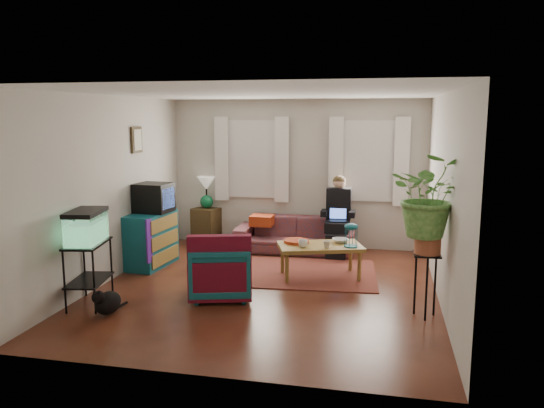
% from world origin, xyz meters
% --- Properties ---
extents(floor, '(4.50, 5.00, 0.01)m').
position_xyz_m(floor, '(0.00, 0.00, 0.00)').
color(floor, '#4F2B14').
rests_on(floor, ground).
extents(ceiling, '(4.50, 5.00, 0.01)m').
position_xyz_m(ceiling, '(0.00, 0.00, 2.60)').
color(ceiling, white).
rests_on(ceiling, wall_back).
extents(wall_back, '(4.50, 0.01, 2.60)m').
position_xyz_m(wall_back, '(0.00, 2.50, 1.30)').
color(wall_back, silver).
rests_on(wall_back, floor).
extents(wall_front, '(4.50, 0.01, 2.60)m').
position_xyz_m(wall_front, '(0.00, -2.50, 1.30)').
color(wall_front, silver).
rests_on(wall_front, floor).
extents(wall_left, '(0.01, 5.00, 2.60)m').
position_xyz_m(wall_left, '(-2.25, 0.00, 1.30)').
color(wall_left, silver).
rests_on(wall_left, floor).
extents(wall_right, '(0.01, 5.00, 2.60)m').
position_xyz_m(wall_right, '(2.25, 0.00, 1.30)').
color(wall_right, silver).
rests_on(wall_right, floor).
extents(window_left, '(1.08, 0.04, 1.38)m').
position_xyz_m(window_left, '(-0.80, 2.48, 1.55)').
color(window_left, white).
rests_on(window_left, wall_back).
extents(window_right, '(1.08, 0.04, 1.38)m').
position_xyz_m(window_right, '(1.25, 2.48, 1.55)').
color(window_right, white).
rests_on(window_right, wall_back).
extents(curtains_left, '(1.36, 0.06, 1.50)m').
position_xyz_m(curtains_left, '(-0.80, 2.40, 1.55)').
color(curtains_left, white).
rests_on(curtains_left, wall_back).
extents(curtains_right, '(1.36, 0.06, 1.50)m').
position_xyz_m(curtains_right, '(1.25, 2.40, 1.55)').
color(curtains_right, white).
rests_on(curtains_right, wall_back).
extents(picture_frame, '(0.04, 0.32, 0.40)m').
position_xyz_m(picture_frame, '(-2.21, 0.85, 1.95)').
color(picture_frame, '#3D2616').
rests_on(picture_frame, wall_left).
extents(area_rug, '(2.11, 1.74, 0.01)m').
position_xyz_m(area_rug, '(0.45, 0.81, 0.01)').
color(area_rug, maroon).
rests_on(area_rug, floor).
extents(sofa, '(2.03, 0.81, 0.79)m').
position_xyz_m(sofa, '(0.06, 2.05, 0.40)').
color(sofa, brown).
rests_on(sofa, floor).
extents(seated_person, '(0.51, 0.62, 1.21)m').
position_xyz_m(seated_person, '(0.79, 2.05, 0.60)').
color(seated_person, black).
rests_on(seated_person, sofa).
extents(side_table, '(0.53, 0.53, 0.64)m').
position_xyz_m(side_table, '(-1.65, 2.40, 0.32)').
color(side_table, '#3E2E17').
rests_on(side_table, floor).
extents(table_lamp, '(0.40, 0.40, 0.59)m').
position_xyz_m(table_lamp, '(-1.65, 2.40, 0.92)').
color(table_lamp, white).
rests_on(table_lamp, side_table).
extents(dresser, '(0.55, 0.97, 0.84)m').
position_xyz_m(dresser, '(-1.99, 0.73, 0.42)').
color(dresser, '#105765').
rests_on(dresser, floor).
extents(crt_tv, '(0.55, 0.51, 0.45)m').
position_xyz_m(crt_tv, '(-1.96, 0.82, 1.06)').
color(crt_tv, black).
rests_on(crt_tv, dresser).
extents(aquarium_stand, '(0.51, 0.76, 0.79)m').
position_xyz_m(aquarium_stand, '(-2.00, -1.04, 0.39)').
color(aquarium_stand, black).
rests_on(aquarium_stand, floor).
extents(aquarium, '(0.46, 0.70, 0.41)m').
position_xyz_m(aquarium, '(-2.00, -1.04, 1.00)').
color(aquarium, '#7FD899').
rests_on(aquarium, aquarium_stand).
extents(black_cat, '(0.33, 0.44, 0.34)m').
position_xyz_m(black_cat, '(-1.61, -1.30, 0.17)').
color(black_cat, black).
rests_on(black_cat, floor).
extents(armchair, '(0.93, 0.89, 0.78)m').
position_xyz_m(armchair, '(-0.51, -0.42, 0.39)').
color(armchair, '#105464').
rests_on(armchair, floor).
extents(serape_throw, '(0.80, 0.39, 0.64)m').
position_xyz_m(serape_throw, '(-0.42, -0.71, 0.55)').
color(serape_throw, '#9E0A0A').
rests_on(serape_throw, armchair).
extents(coffee_table, '(1.32, 0.98, 0.49)m').
position_xyz_m(coffee_table, '(0.65, 0.65, 0.24)').
color(coffee_table, brown).
rests_on(coffee_table, floor).
extents(cup_a, '(0.17, 0.17, 0.11)m').
position_xyz_m(cup_a, '(0.43, 0.47, 0.54)').
color(cup_a, white).
rests_on(cup_a, coffee_table).
extents(cup_b, '(0.14, 0.14, 0.10)m').
position_xyz_m(cup_b, '(0.77, 0.48, 0.54)').
color(cup_b, beige).
rests_on(cup_b, coffee_table).
extents(bowl, '(0.29, 0.29, 0.06)m').
position_xyz_m(bowl, '(0.93, 0.85, 0.52)').
color(bowl, white).
rests_on(bowl, coffee_table).
extents(snack_tray, '(0.46, 0.46, 0.04)m').
position_xyz_m(snack_tray, '(0.30, 0.70, 0.51)').
color(snack_tray, '#B21414').
rests_on(snack_tray, coffee_table).
extents(birdcage, '(0.24, 0.24, 0.34)m').
position_xyz_m(birdcage, '(1.09, 0.63, 0.66)').
color(birdcage, '#115B6B').
rests_on(birdcage, coffee_table).
extents(plant_stand, '(0.33, 0.33, 0.76)m').
position_xyz_m(plant_stand, '(2.03, -0.60, 0.38)').
color(plant_stand, black).
rests_on(plant_stand, floor).
extents(potted_plant, '(0.88, 0.76, 0.96)m').
position_xyz_m(potted_plant, '(2.03, -0.60, 1.28)').
color(potted_plant, '#599947').
rests_on(potted_plant, plant_stand).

